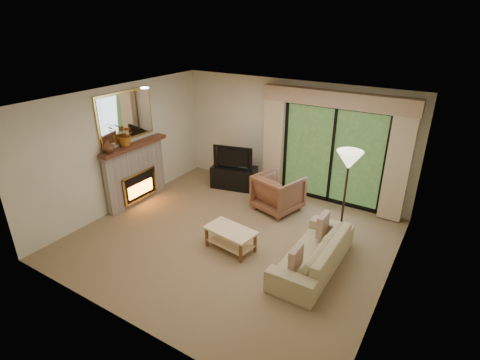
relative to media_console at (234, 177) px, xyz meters
The scene contains 22 objects.
floor 2.30m from the media_console, 58.59° to the right, with size 5.50×5.50×0.00m, color olive.
ceiling 3.27m from the media_console, 58.59° to the right, with size 5.50×5.50×0.00m, color white.
wall_back 1.67m from the media_console, 24.79° to the left, with size 5.00×5.00×0.00m, color beige.
wall_front 4.72m from the media_console, 75.02° to the right, with size 5.00×5.00×0.00m, color beige.
wall_left 2.70m from the media_console, 128.65° to the right, with size 5.00×5.00×0.00m, color beige.
wall_right 4.52m from the media_console, 26.33° to the right, with size 5.00×5.00×0.00m, color beige.
fireplace 2.30m from the media_console, 129.44° to the right, with size 0.24×1.70×1.37m, color gray, non-canonical shape.
mirror 2.87m from the media_console, 131.06° to the right, with size 0.07×1.45×1.02m, color gold, non-canonical shape.
sliding_door 2.40m from the media_console, 12.86° to the left, with size 2.26×0.10×2.16m, color black, non-canonical shape.
curtain_left 1.32m from the media_console, 24.89° to the left, with size 0.45×0.18×2.35m, color tan.
curtain_right 3.68m from the media_console, ahead, with size 0.45×0.18×2.35m, color tan.
cornice 3.03m from the media_console, 10.60° to the left, with size 3.20×0.24×0.32m, color tan.
media_console is the anchor object (origin of this frame).
tv 0.54m from the media_console, ahead, with size 0.95×0.12×0.55m, color black.
armchair 1.48m from the media_console, 17.80° to the right, with size 0.86×0.89×0.81m, color brown.
sofa 3.41m from the media_console, 34.88° to the right, with size 2.00×0.78×0.58m, color tan.
pillow_near 3.73m from the media_console, 42.77° to the right, with size 0.10×0.37×0.37m, color brown.
pillow_far 3.07m from the media_console, 26.71° to the right, with size 0.10×0.39×0.39m, color brown.
coffee_table 2.62m from the media_console, 58.76° to the right, with size 0.90×0.50×0.41m, color beige, non-canonical shape.
floor_lamp 3.06m from the media_console, 15.44° to the right, with size 0.46×0.46×1.72m, color beige, non-canonical shape.
vase 3.04m from the media_console, 120.73° to the right, with size 0.24×0.24×0.25m, color #492416.
branches 2.74m from the media_console, 126.36° to the right, with size 0.43×0.37×0.47m, color #944F13.
Camera 1 is at (3.29, -5.00, 3.90)m, focal length 28.00 mm.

